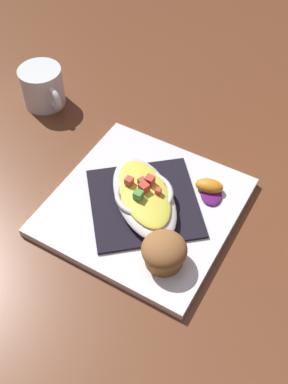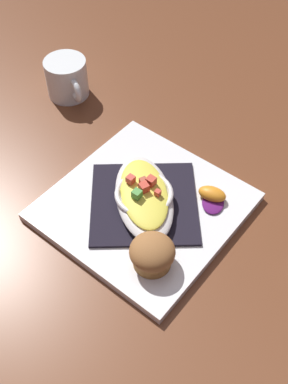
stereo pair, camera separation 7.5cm
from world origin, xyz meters
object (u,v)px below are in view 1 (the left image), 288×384
(muffin, at_px, (164,252))
(square_plate, at_px, (144,206))
(orange_garnish, at_px, (210,188))
(coffee_mug, at_px, (43,89))
(gratin_dish, at_px, (144,195))

(muffin, bearing_deg, square_plate, 45.83)
(muffin, relative_size, orange_garnish, 1.08)
(orange_garnish, height_order, coffee_mug, coffee_mug)
(gratin_dish, distance_m, coffee_mug, 0.34)
(muffin, xyz_separation_m, orange_garnish, (0.16, -0.00, -0.02))
(coffee_mug, bearing_deg, muffin, -118.32)
(gratin_dish, xyz_separation_m, coffee_mug, (0.13, 0.31, -0.00))
(square_plate, height_order, gratin_dish, gratin_dish)
(orange_garnish, relative_size, coffee_mug, 0.57)
(square_plate, distance_m, coffee_mug, 0.34)
(square_plate, height_order, orange_garnish, orange_garnish)
(orange_garnish, bearing_deg, gratin_dish, 134.04)
(square_plate, bearing_deg, coffee_mug, 66.87)
(gratin_dish, bearing_deg, orange_garnish, -45.96)
(gratin_dish, xyz_separation_m, muffin, (-0.08, -0.08, 0.00))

